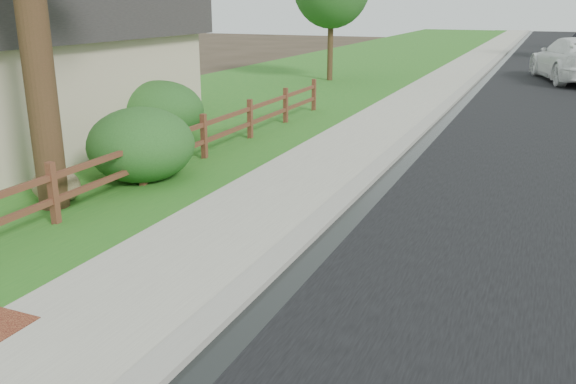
% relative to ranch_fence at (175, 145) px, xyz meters
% --- Properties ---
extents(ground, '(120.00, 120.00, 0.00)m').
position_rel_ranch_fence_xyz_m(ground, '(3.60, -6.40, -0.62)').
color(ground, '#33291C').
extents(road, '(8.00, 90.00, 0.02)m').
position_rel_ranch_fence_xyz_m(road, '(8.20, 28.60, -0.61)').
color(road, black).
rests_on(road, ground).
extents(curb, '(0.40, 90.00, 0.12)m').
position_rel_ranch_fence_xyz_m(curb, '(4.00, 28.60, -0.56)').
color(curb, gray).
rests_on(curb, ground).
extents(wet_gutter, '(0.50, 90.00, 0.00)m').
position_rel_ranch_fence_xyz_m(wet_gutter, '(4.35, 28.60, -0.60)').
color(wet_gutter, black).
rests_on(wet_gutter, road).
extents(sidewalk, '(2.20, 90.00, 0.10)m').
position_rel_ranch_fence_xyz_m(sidewalk, '(2.70, 28.60, -0.57)').
color(sidewalk, '#9D9689').
rests_on(sidewalk, ground).
extents(grass_strip, '(1.60, 90.00, 0.06)m').
position_rel_ranch_fence_xyz_m(grass_strip, '(0.80, 28.60, -0.59)').
color(grass_strip, '#20611B').
rests_on(grass_strip, ground).
extents(lawn_near, '(9.00, 90.00, 0.04)m').
position_rel_ranch_fence_xyz_m(lawn_near, '(-4.40, 28.60, -0.60)').
color(lawn_near, '#20611B').
rests_on(lawn_near, ground).
extents(ranch_fence, '(0.12, 16.92, 1.10)m').
position_rel_ranch_fence_xyz_m(ranch_fence, '(0.00, 0.00, 0.00)').
color(ranch_fence, '#4E261A').
rests_on(ranch_fence, ground).
extents(white_suv, '(4.52, 7.46, 2.02)m').
position_rel_ranch_fence_xyz_m(white_suv, '(8.24, 20.66, 0.41)').
color(white_suv, white).
rests_on(white_suv, road).
extents(boulder, '(1.02, 0.79, 0.65)m').
position_rel_ranch_fence_xyz_m(boulder, '(-0.90, -2.62, -0.29)').
color(boulder, brown).
rests_on(boulder, ground).
extents(shrub_b, '(2.23, 2.23, 1.53)m').
position_rel_ranch_fence_xyz_m(shrub_b, '(-0.30, -0.78, 0.15)').
color(shrub_b, '#214C1B').
rests_on(shrub_b, ground).
extents(shrub_d, '(2.99, 2.99, 1.60)m').
position_rel_ranch_fence_xyz_m(shrub_d, '(-2.18, 2.60, 0.18)').
color(shrub_d, '#214C1B').
rests_on(shrub_d, ground).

